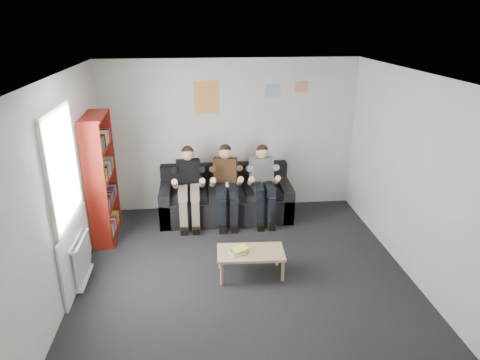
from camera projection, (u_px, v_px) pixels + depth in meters
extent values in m
plane|color=black|center=(246.00, 281.00, 5.77)|extent=(5.00, 5.00, 0.00)
plane|color=white|center=(247.00, 78.00, 4.80)|extent=(5.00, 5.00, 0.00)
plane|color=silver|center=(230.00, 136.00, 7.61)|extent=(4.50, 0.00, 4.50)
plane|color=silver|center=(289.00, 324.00, 2.96)|extent=(4.50, 0.00, 4.50)
plane|color=silver|center=(58.00, 196.00, 5.07)|extent=(0.00, 5.00, 5.00)
plane|color=silver|center=(420.00, 182.00, 5.50)|extent=(0.00, 5.00, 5.00)
cube|color=black|center=(226.00, 205.00, 7.56)|extent=(2.27, 0.93, 0.43)
cube|color=black|center=(224.00, 175.00, 7.74)|extent=(2.27, 0.21, 0.44)
cube|color=black|center=(166.00, 203.00, 7.43)|extent=(0.19, 0.93, 0.62)
cube|color=black|center=(284.00, 198.00, 7.63)|extent=(0.19, 0.93, 0.62)
cube|color=black|center=(226.00, 193.00, 7.39)|extent=(1.90, 0.64, 0.10)
cube|color=maroon|center=(101.00, 179.00, 6.60)|extent=(0.30, 0.90, 2.00)
cube|color=tan|center=(251.00, 253.00, 5.80)|extent=(0.91, 0.50, 0.04)
cylinder|color=tan|center=(222.00, 274.00, 5.64)|extent=(0.05, 0.05, 0.33)
cylinder|color=tan|center=(283.00, 271.00, 5.72)|extent=(0.05, 0.05, 0.33)
cylinder|color=tan|center=(220.00, 258.00, 6.02)|extent=(0.05, 0.05, 0.33)
cylinder|color=tan|center=(277.00, 255.00, 6.09)|extent=(0.05, 0.05, 0.33)
cube|color=silver|center=(238.00, 253.00, 5.73)|extent=(0.21, 0.16, 0.02)
cube|color=green|center=(239.00, 251.00, 5.76)|extent=(0.21, 0.16, 0.02)
cube|color=#FFF235|center=(240.00, 248.00, 5.79)|extent=(0.21, 0.16, 0.02)
cube|color=black|center=(189.00, 175.00, 7.33)|extent=(0.39, 0.29, 0.56)
sphere|color=#E0B389|center=(188.00, 154.00, 7.16)|extent=(0.22, 0.22, 0.22)
sphere|color=black|center=(188.00, 152.00, 7.16)|extent=(0.21, 0.21, 0.21)
cube|color=gray|center=(189.00, 192.00, 7.13)|extent=(0.36, 0.45, 0.15)
cube|color=gray|center=(190.00, 216.00, 7.05)|extent=(0.34, 0.14, 0.54)
cube|color=black|center=(190.00, 229.00, 7.07)|extent=(0.34, 0.26, 0.10)
cube|color=#482D18|center=(225.00, 173.00, 7.40)|extent=(0.40, 0.29, 0.56)
sphere|color=#E0B389|center=(225.00, 152.00, 7.22)|extent=(0.22, 0.22, 0.22)
sphere|color=black|center=(225.00, 150.00, 7.22)|extent=(0.21, 0.21, 0.21)
cube|color=black|center=(227.00, 190.00, 7.19)|extent=(0.36, 0.46, 0.15)
cube|color=black|center=(228.00, 214.00, 7.11)|extent=(0.34, 0.14, 0.54)
cube|color=black|center=(228.00, 228.00, 7.13)|extent=(0.34, 0.26, 0.10)
cube|color=white|center=(227.00, 184.00, 7.04)|extent=(0.04, 0.14, 0.04)
cube|color=white|center=(261.00, 172.00, 7.46)|extent=(0.39, 0.28, 0.55)
sphere|color=#E0B389|center=(262.00, 152.00, 7.29)|extent=(0.21, 0.21, 0.21)
sphere|color=black|center=(262.00, 150.00, 7.29)|extent=(0.20, 0.20, 0.20)
cube|color=black|center=(264.00, 189.00, 7.26)|extent=(0.35, 0.44, 0.15)
cube|color=black|center=(265.00, 212.00, 7.18)|extent=(0.33, 0.14, 0.54)
cube|color=black|center=(266.00, 225.00, 7.20)|extent=(0.33, 0.25, 0.10)
cylinder|color=white|center=(77.00, 272.00, 5.36)|extent=(0.06, 0.06, 0.60)
cylinder|color=white|center=(78.00, 268.00, 5.43)|extent=(0.06, 0.06, 0.60)
cylinder|color=white|center=(80.00, 265.00, 5.51)|extent=(0.06, 0.06, 0.60)
cylinder|color=white|center=(81.00, 261.00, 5.58)|extent=(0.06, 0.06, 0.60)
cylinder|color=white|center=(83.00, 258.00, 5.66)|extent=(0.06, 0.06, 0.60)
cylinder|color=white|center=(84.00, 255.00, 5.73)|extent=(0.06, 0.06, 0.60)
cylinder|color=white|center=(86.00, 252.00, 5.81)|extent=(0.06, 0.06, 0.60)
cylinder|color=white|center=(87.00, 249.00, 5.88)|extent=(0.06, 0.06, 0.60)
cube|color=white|center=(85.00, 278.00, 5.72)|extent=(0.10, 0.64, 0.04)
cube|color=white|center=(79.00, 241.00, 5.52)|extent=(0.10, 0.64, 0.04)
cube|color=white|center=(61.00, 167.00, 5.15)|extent=(0.02, 1.00, 1.30)
cube|color=white|center=(53.00, 111.00, 4.90)|extent=(0.05, 1.12, 0.06)
cube|color=white|center=(70.00, 218.00, 5.39)|extent=(0.05, 1.12, 0.06)
cube|color=white|center=(76.00, 253.00, 5.58)|extent=(0.03, 1.30, 0.90)
cube|color=gold|center=(206.00, 97.00, 7.31)|extent=(0.42, 0.01, 0.55)
cube|color=#3E75D6|center=(273.00, 90.00, 7.38)|extent=(0.25, 0.01, 0.20)
cube|color=#CE4080|center=(301.00, 87.00, 7.41)|extent=(0.22, 0.01, 0.18)
cube|color=silver|center=(170.00, 86.00, 7.18)|extent=(0.20, 0.01, 0.14)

